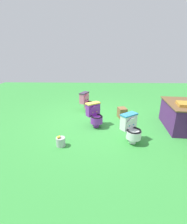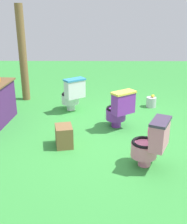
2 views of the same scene
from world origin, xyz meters
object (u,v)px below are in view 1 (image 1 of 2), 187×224
Objects in this scene: toilet_pink at (87,102)px; toilet_purple at (95,115)px; toilet_white at (131,128)px; lemon_bucket at (60,141)px; vendor_table at (180,115)px; small_crate at (122,113)px.

toilet_pink is 1.38m from toilet_purple.
toilet_white is 1.77m from lemon_bucket.
vendor_table is (1.37, 2.87, 0.02)m from toilet_pink.
small_crate is (-0.76, -1.60, -0.22)m from vendor_table.
vendor_table reaches higher than toilet_white.
small_crate is at bearing -115.50° from vendor_table.
vendor_table is at bearing 172.41° from toilet_white.
toilet_white is 0.47× the size of vendor_table.
toilet_white is at bearing 54.82° from toilet_pink.
toilet_white is at bearing 100.76° from toilet_purple.
small_crate is (-1.62, 0.01, -0.20)m from toilet_white.
vendor_table reaches higher than lemon_bucket.
toilet_purple is at bearing -90.77° from vendor_table.
toilet_pink is 1.42m from small_crate.
lemon_bucket is (0.25, -1.73, -0.26)m from toilet_white.
toilet_white is at bearing -61.87° from vendor_table.
toilet_white is 2.63× the size of lemon_bucket.
small_crate is 2.56m from lemon_bucket.
small_crate is (0.60, 1.27, -0.20)m from toilet_pink.
small_crate is 1.25× the size of lemon_bucket.
lemon_bucket is (2.48, -0.47, -0.26)m from toilet_pink.
toilet_white is 1.83m from vendor_table.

